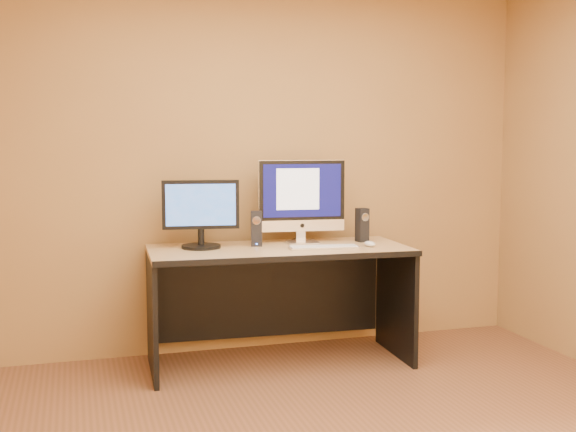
{
  "coord_description": "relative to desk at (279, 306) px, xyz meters",
  "views": [
    {
      "loc": [
        -1.26,
        -2.98,
        1.5
      ],
      "look_at": [
        0.07,
        1.45,
        1.01
      ],
      "focal_mm": 45.0,
      "sensor_mm": 36.0,
      "label": 1
    }
  ],
  "objects": [
    {
      "name": "cable_b",
      "position": [
        0.17,
        0.28,
        0.4
      ],
      "size": [
        0.12,
        0.16,
        0.01
      ],
      "primitive_type": "cylinder",
      "rotation": [
        1.57,
        0.0,
        -0.6
      ],
      "color": "black",
      "rests_on": "desk"
    },
    {
      "name": "second_monitor",
      "position": [
        -0.5,
        0.12,
        0.62
      ],
      "size": [
        0.54,
        0.32,
        0.45
      ],
      "primitive_type": null,
      "rotation": [
        0.0,
        0.0,
        -0.14
      ],
      "color": "black",
      "rests_on": "desk"
    },
    {
      "name": "desk",
      "position": [
        0.0,
        0.0,
        0.0
      ],
      "size": [
        1.73,
        0.82,
        0.79
      ],
      "primitive_type": null,
      "rotation": [
        0.0,
        0.0,
        -0.04
      ],
      "color": "tan",
      "rests_on": "ground"
    },
    {
      "name": "walls",
      "position": [
        -0.04,
        -1.55,
        0.91
      ],
      "size": [
        4.0,
        4.0,
        2.6
      ],
      "primitive_type": null,
      "color": "olive",
      "rests_on": "ground"
    },
    {
      "name": "keyboard",
      "position": [
        0.27,
        -0.13,
        0.4
      ],
      "size": [
        0.47,
        0.17,
        0.02
      ],
      "primitive_type": "cube",
      "rotation": [
        0.0,
        0.0,
        -0.11
      ],
      "color": "silver",
      "rests_on": "desk"
    },
    {
      "name": "speaker_right",
      "position": [
        0.63,
        0.1,
        0.51
      ],
      "size": [
        0.08,
        0.09,
        0.23
      ],
      "primitive_type": null,
      "rotation": [
        0.0,
        0.0,
        0.14
      ],
      "color": "black",
      "rests_on": "desk"
    },
    {
      "name": "cable_a",
      "position": [
        0.27,
        0.27,
        0.4
      ],
      "size": [
        0.07,
        0.23,
        0.01
      ],
      "primitive_type": "cylinder",
      "rotation": [
        1.57,
        0.0,
        0.25
      ],
      "color": "black",
      "rests_on": "desk"
    },
    {
      "name": "imac",
      "position": [
        0.21,
        0.16,
        0.69
      ],
      "size": [
        0.62,
        0.28,
        0.59
      ],
      "primitive_type": null,
      "rotation": [
        0.0,
        0.0,
        -0.09
      ],
      "color": "silver",
      "rests_on": "desk"
    },
    {
      "name": "mouse",
      "position": [
        0.59,
        -0.13,
        0.41
      ],
      "size": [
        0.07,
        0.11,
        0.04
      ],
      "primitive_type": "ellipsoid",
      "rotation": [
        0.0,
        0.0,
        0.08
      ],
      "color": "silver",
      "rests_on": "desk"
    },
    {
      "name": "speaker_left",
      "position": [
        -0.13,
        0.12,
        0.51
      ],
      "size": [
        0.09,
        0.09,
        0.23
      ],
      "primitive_type": null,
      "rotation": [
        0.0,
        0.0,
        -0.21
      ],
      "color": "black",
      "rests_on": "desk"
    }
  ]
}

